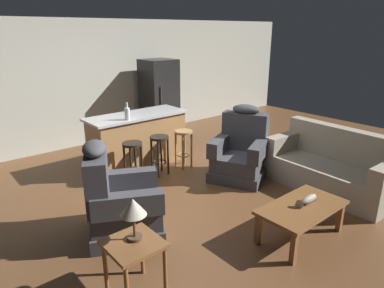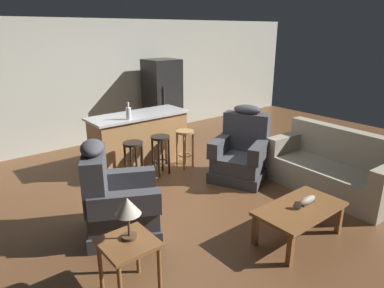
# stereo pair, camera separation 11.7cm
# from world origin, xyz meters

# --- Properties ---
(ground_plane) EXTENTS (12.00, 12.00, 0.00)m
(ground_plane) POSITION_xyz_m (0.00, 0.00, 0.00)
(ground_plane) COLOR brown
(back_wall) EXTENTS (12.00, 0.05, 2.60)m
(back_wall) POSITION_xyz_m (0.00, 3.12, 1.30)
(back_wall) COLOR #B2B2A3
(back_wall) RESTS_ON ground_plane
(coffee_table) EXTENTS (1.10, 0.60, 0.42)m
(coffee_table) POSITION_xyz_m (0.22, -1.92, 0.36)
(coffee_table) COLOR brown
(coffee_table) RESTS_ON ground_plane
(fish_figurine) EXTENTS (0.34, 0.10, 0.10)m
(fish_figurine) POSITION_xyz_m (0.33, -1.92, 0.46)
(fish_figurine) COLOR #4C3823
(fish_figurine) RESTS_ON coffee_table
(couch) EXTENTS (0.91, 1.93, 0.94)m
(couch) POSITION_xyz_m (1.75, -1.46, 0.34)
(couch) COLOR #9E937F
(couch) RESTS_ON ground_plane
(recliner_near_lamp) EXTENTS (1.13, 1.13, 1.20)m
(recliner_near_lamp) POSITION_xyz_m (-1.39, -0.46, 0.42)
(recliner_near_lamp) COLOR #3D3D42
(recliner_near_lamp) RESTS_ON ground_plane
(recliner_near_island) EXTENTS (1.12, 1.12, 1.20)m
(recliner_near_island) POSITION_xyz_m (1.02, -0.23, 0.42)
(recliner_near_island) COLOR #3D3D42
(recliner_near_island) RESTS_ON ground_plane
(end_table) EXTENTS (0.48, 0.48, 0.56)m
(end_table) POSITION_xyz_m (-1.77, -1.45, 0.46)
(end_table) COLOR brown
(end_table) RESTS_ON ground_plane
(table_lamp) EXTENTS (0.24, 0.24, 0.41)m
(table_lamp) POSITION_xyz_m (-1.73, -1.42, 0.87)
(table_lamp) COLOR #4C3823
(table_lamp) RESTS_ON end_table
(kitchen_island) EXTENTS (1.80, 0.70, 0.95)m
(kitchen_island) POSITION_xyz_m (0.00, 1.35, 0.48)
(kitchen_island) COLOR #9E7042
(kitchen_island) RESTS_ON ground_plane
(bar_stool_left) EXTENTS (0.32, 0.32, 0.68)m
(bar_stool_left) POSITION_xyz_m (-0.48, 0.72, 0.47)
(bar_stool_left) COLOR black
(bar_stool_left) RESTS_ON ground_plane
(bar_stool_middle) EXTENTS (0.32, 0.32, 0.68)m
(bar_stool_middle) POSITION_xyz_m (0.04, 0.72, 0.47)
(bar_stool_middle) COLOR black
(bar_stool_middle) RESTS_ON ground_plane
(bar_stool_right) EXTENTS (0.32, 0.32, 0.68)m
(bar_stool_right) POSITION_xyz_m (0.56, 0.72, 0.47)
(bar_stool_right) COLOR #A87A47
(bar_stool_right) RESTS_ON ground_plane
(refrigerator) EXTENTS (0.70, 0.69, 1.76)m
(refrigerator) POSITION_xyz_m (1.33, 2.55, 0.88)
(refrigerator) COLOR black
(refrigerator) RESTS_ON ground_plane
(bottle_tall_green) EXTENTS (0.09, 0.09, 0.29)m
(bottle_tall_green) POSITION_xyz_m (-0.32, 1.11, 1.06)
(bottle_tall_green) COLOR silver
(bottle_tall_green) RESTS_ON kitchen_island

